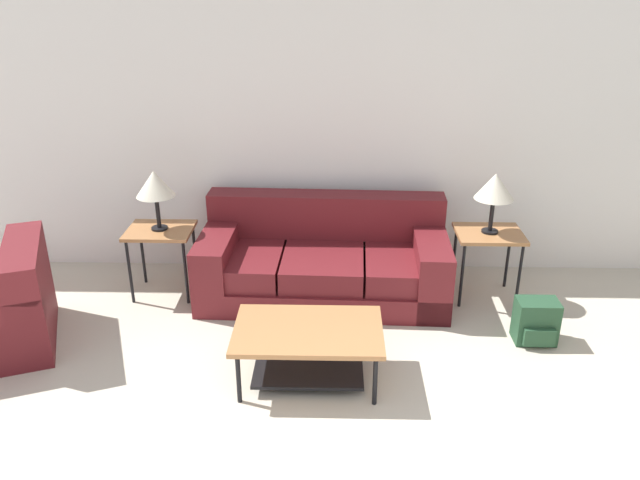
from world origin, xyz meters
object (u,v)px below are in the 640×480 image
side_table_right (489,239)px  table_lamp_right (495,187)px  couch (324,262)px  side_table_left (161,236)px  table_lamp_left (155,185)px  coffee_table (308,342)px  backpack (536,322)px

side_table_right → table_lamp_right: size_ratio=1.18×
side_table_right → table_lamp_right: table_lamp_right is taller
couch → side_table_right: (1.41, -0.04, 0.26)m
side_table_left → table_lamp_left: table_lamp_left is taller
couch → side_table_right: couch is taller
coffee_table → side_table_right: size_ratio=1.66×
coffee_table → side_table_right: bearing=40.2°
couch → side_table_left: bearing=-178.2°
side_table_right → backpack: 0.85m
side_table_left → table_lamp_right: table_lamp_right is taller
side_table_left → table_lamp_left: bearing=-76.0°
table_lamp_right → couch: bearing=178.2°
table_lamp_right → backpack: 1.14m
table_lamp_left → side_table_right: bearing=0.0°
side_table_left → side_table_right: size_ratio=1.00×
coffee_table → table_lamp_right: bearing=40.2°
coffee_table → side_table_left: bearing=136.5°
side_table_left → coffee_table: bearing=-43.5°
couch → table_lamp_right: 1.58m
couch → side_table_left: couch is taller
backpack → side_table_left: bearing=166.7°
coffee_table → side_table_left: size_ratio=1.66×
couch → table_lamp_right: (1.41, -0.04, 0.72)m
couch → side_table_right: bearing=-1.8°
coffee_table → side_table_left: side_table_left is taller
side_table_left → side_table_right: (2.82, 0.00, 0.00)m
table_lamp_right → coffee_table: bearing=-139.8°
coffee_table → backpack: (1.73, 0.54, -0.14)m
couch → backpack: size_ratio=6.21×
side_table_right → backpack: bearing=-71.6°
side_table_right → couch: bearing=178.2°
table_lamp_right → backpack: table_lamp_right is taller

